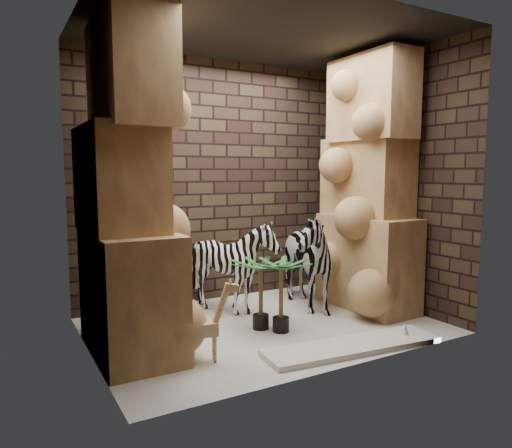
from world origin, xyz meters
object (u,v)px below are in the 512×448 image
palm_back (281,296)px  palm_front (261,294)px  surfboard (353,346)px  giraffe_toy (203,321)px  zebra_left (233,271)px  zebra_right (299,251)px

palm_back → palm_front: bearing=126.8°
palm_back → surfboard: bearing=-65.4°
palm_front → surfboard: bearing=-62.7°
palm_back → surfboard: palm_back is taller
palm_front → surfboard: (0.46, -0.90, -0.34)m
giraffe_toy → surfboard: (1.32, -0.39, -0.34)m
palm_back → zebra_left: bearing=98.9°
zebra_right → zebra_left: bearing=176.5°
zebra_left → palm_back: (0.13, -0.82, -0.12)m
zebra_left → giraffe_toy: (-0.86, -1.14, -0.13)m
zebra_right → zebra_left: 0.83m
giraffe_toy → palm_front: 0.99m
giraffe_toy → surfboard: 1.42m
zebra_left → surfboard: (0.46, -1.53, -0.47)m
zebra_right → surfboard: size_ratio=0.79×
palm_front → surfboard: palm_front is taller
zebra_right → palm_back: size_ratio=1.81×
zebra_left → palm_back: size_ratio=1.45×
surfboard → zebra_left: bearing=112.4°
zebra_right → palm_back: 0.97m
zebra_left → surfboard: size_ratio=0.63×
palm_front → zebra_left: bearing=89.5°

